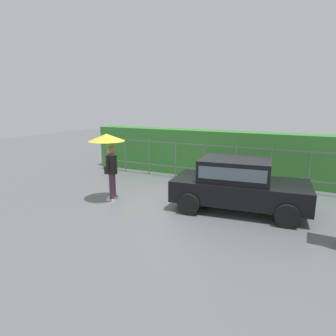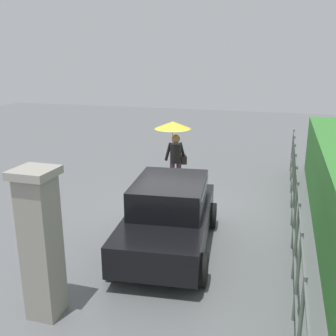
# 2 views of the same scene
# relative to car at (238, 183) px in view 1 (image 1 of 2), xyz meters

# --- Properties ---
(ground_plane) EXTENTS (40.00, 40.00, 0.00)m
(ground_plane) POSITION_rel_car_xyz_m (-2.18, -0.43, -0.80)
(ground_plane) COLOR slate
(car) EXTENTS (3.88, 2.19, 1.48)m
(car) POSITION_rel_car_xyz_m (0.00, 0.00, 0.00)
(car) COLOR black
(car) RESTS_ON ground
(pedestrian) EXTENTS (1.09, 1.09, 2.10)m
(pedestrian) POSITION_rel_car_xyz_m (-3.74, -0.95, 0.81)
(pedestrian) COLOR #47283D
(pedestrian) RESTS_ON ground
(fence_section) EXTENTS (11.08, 0.05, 1.50)m
(fence_section) POSITION_rel_car_xyz_m (-1.30, 2.55, 0.02)
(fence_section) COLOR #59605B
(fence_section) RESTS_ON ground
(hedge_row) EXTENTS (12.03, 0.90, 1.90)m
(hedge_row) POSITION_rel_car_xyz_m (-1.30, 3.50, 0.15)
(hedge_row) COLOR #387F33
(hedge_row) RESTS_ON ground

